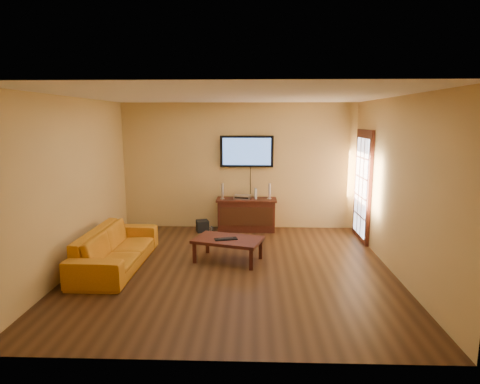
{
  "coord_description": "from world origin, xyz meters",
  "views": [
    {
      "loc": [
        0.32,
        -6.09,
        2.37
      ],
      "look_at": [
        0.09,
        0.8,
        1.1
      ],
      "focal_mm": 30.0,
      "sensor_mm": 36.0,
      "label": 1
    }
  ],
  "objects_px": {
    "game_console": "(256,194)",
    "coffee_table": "(228,241)",
    "television": "(247,151)",
    "media_console": "(246,214)",
    "sofa": "(116,242)",
    "speaker_right": "(269,192)",
    "speaker_left": "(222,192)",
    "keyboard": "(226,239)",
    "subwoofer": "(202,226)",
    "bottle": "(211,230)",
    "av_receiver": "(242,197)"
  },
  "relations": [
    {
      "from": "subwoofer",
      "to": "game_console",
      "type": "bearing_deg",
      "value": -9.84
    },
    {
      "from": "bottle",
      "to": "keyboard",
      "type": "distance_m",
      "value": 1.68
    },
    {
      "from": "subwoofer",
      "to": "keyboard",
      "type": "bearing_deg",
      "value": -89.61
    },
    {
      "from": "speaker_right",
      "to": "keyboard",
      "type": "relative_size",
      "value": 0.83
    },
    {
      "from": "speaker_right",
      "to": "game_console",
      "type": "height_order",
      "value": "speaker_right"
    },
    {
      "from": "subwoofer",
      "to": "bottle",
      "type": "height_order",
      "value": "subwoofer"
    },
    {
      "from": "coffee_table",
      "to": "bottle",
      "type": "xyz_separation_m",
      "value": [
        -0.44,
        1.55,
        -0.26
      ]
    },
    {
      "from": "sofa",
      "to": "av_receiver",
      "type": "relative_size",
      "value": 6.17
    },
    {
      "from": "media_console",
      "to": "keyboard",
      "type": "bearing_deg",
      "value": -98.91
    },
    {
      "from": "speaker_left",
      "to": "keyboard",
      "type": "bearing_deg",
      "value": -83.96
    },
    {
      "from": "television",
      "to": "keyboard",
      "type": "xyz_separation_m",
      "value": [
        -0.31,
        -2.16,
        -1.28
      ]
    },
    {
      "from": "speaker_left",
      "to": "speaker_right",
      "type": "distance_m",
      "value": 1.0
    },
    {
      "from": "sofa",
      "to": "speaker_left",
      "type": "xyz_separation_m",
      "value": [
        1.55,
        2.2,
        0.43
      ]
    },
    {
      "from": "speaker_right",
      "to": "av_receiver",
      "type": "xyz_separation_m",
      "value": [
        -0.57,
        -0.0,
        -0.11
      ]
    },
    {
      "from": "bottle",
      "to": "keyboard",
      "type": "bearing_deg",
      "value": -75.6
    },
    {
      "from": "media_console",
      "to": "sofa",
      "type": "relative_size",
      "value": 0.6
    },
    {
      "from": "sofa",
      "to": "television",
      "type": "bearing_deg",
      "value": -39.56
    },
    {
      "from": "television",
      "to": "sofa",
      "type": "xyz_separation_m",
      "value": [
        -2.06,
        -2.43,
        -1.26
      ]
    },
    {
      "from": "media_console",
      "to": "bottle",
      "type": "distance_m",
      "value": 0.84
    },
    {
      "from": "game_console",
      "to": "bottle",
      "type": "xyz_separation_m",
      "value": [
        -0.91,
        -0.39,
        -0.71
      ]
    },
    {
      "from": "subwoofer",
      "to": "speaker_right",
      "type": "bearing_deg",
      "value": -12.24
    },
    {
      "from": "coffee_table",
      "to": "subwoofer",
      "type": "relative_size",
      "value": 5.14
    },
    {
      "from": "media_console",
      "to": "game_console",
      "type": "xyz_separation_m",
      "value": [
        0.2,
        0.03,
        0.45
      ]
    },
    {
      "from": "speaker_left",
      "to": "media_console",
      "type": "bearing_deg",
      "value": 3.15
    },
    {
      "from": "sofa",
      "to": "game_console",
      "type": "xyz_separation_m",
      "value": [
        2.26,
        2.26,
        0.38
      ]
    },
    {
      "from": "speaker_left",
      "to": "av_receiver",
      "type": "xyz_separation_m",
      "value": [
        0.42,
        0.05,
        -0.12
      ]
    },
    {
      "from": "media_console",
      "to": "bottle",
      "type": "relative_size",
      "value": 6.91
    },
    {
      "from": "sofa",
      "to": "media_console",
      "type": "bearing_deg",
      "value": -42.03
    },
    {
      "from": "media_console",
      "to": "keyboard",
      "type": "distance_m",
      "value": 1.98
    },
    {
      "from": "speaker_left",
      "to": "bottle",
      "type": "relative_size",
      "value": 1.83
    },
    {
      "from": "coffee_table",
      "to": "av_receiver",
      "type": "bearing_deg",
      "value": 84.4
    },
    {
      "from": "television",
      "to": "speaker_left",
      "type": "bearing_deg",
      "value": -155.68
    },
    {
      "from": "subwoofer",
      "to": "media_console",
      "type": "bearing_deg",
      "value": -10.12
    },
    {
      "from": "speaker_left",
      "to": "speaker_right",
      "type": "bearing_deg",
      "value": 2.71
    },
    {
      "from": "speaker_left",
      "to": "keyboard",
      "type": "distance_m",
      "value": 1.99
    },
    {
      "from": "speaker_right",
      "to": "television",
      "type": "bearing_deg",
      "value": 159.34
    },
    {
      "from": "speaker_right",
      "to": "speaker_left",
      "type": "bearing_deg",
      "value": -177.29
    },
    {
      "from": "game_console",
      "to": "coffee_table",
      "type": "bearing_deg",
      "value": -108.31
    },
    {
      "from": "television",
      "to": "coffee_table",
      "type": "bearing_deg",
      "value": -97.47
    },
    {
      "from": "subwoofer",
      "to": "av_receiver",
      "type": "bearing_deg",
      "value": -8.01
    },
    {
      "from": "sofa",
      "to": "keyboard",
      "type": "xyz_separation_m",
      "value": [
        1.75,
        0.27,
        -0.01
      ]
    },
    {
      "from": "game_console",
      "to": "av_receiver",
      "type": "bearing_deg",
      "value": 178.61
    },
    {
      "from": "game_console",
      "to": "keyboard",
      "type": "bearing_deg",
      "value": -108.8
    },
    {
      "from": "media_console",
      "to": "keyboard",
      "type": "height_order",
      "value": "media_console"
    },
    {
      "from": "speaker_left",
      "to": "game_console",
      "type": "bearing_deg",
      "value": 5.09
    },
    {
      "from": "subwoofer",
      "to": "bottle",
      "type": "distance_m",
      "value": 0.31
    },
    {
      "from": "media_console",
      "to": "coffee_table",
      "type": "xyz_separation_m",
      "value": [
        -0.28,
        -1.9,
        -0.0
      ]
    },
    {
      "from": "coffee_table",
      "to": "television",
      "type": "bearing_deg",
      "value": 82.53
    },
    {
      "from": "bottle",
      "to": "game_console",
      "type": "bearing_deg",
      "value": 23.07
    },
    {
      "from": "speaker_left",
      "to": "keyboard",
      "type": "relative_size",
      "value": 0.85
    }
  ]
}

